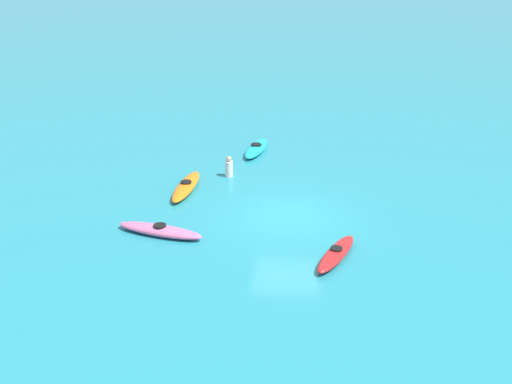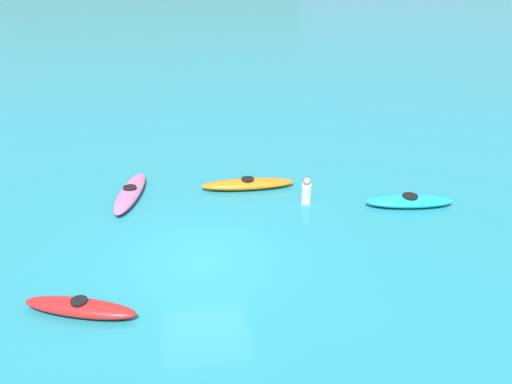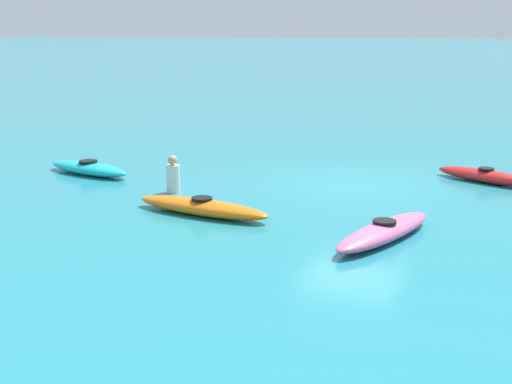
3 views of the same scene
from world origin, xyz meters
name	(u,v)px [view 2 (image 2 of 3)]	position (x,y,z in m)	size (l,w,h in m)	color
ground_plane	(202,260)	(0.00, 0.00, 0.00)	(600.00, 600.00, 0.00)	teal
kayak_pink	(130,193)	(-1.94, 4.16, 0.16)	(1.34, 3.14, 0.37)	pink
kayak_orange	(248,184)	(1.91, 4.12, 0.16)	(3.15, 0.86, 0.37)	orange
kayak_cyan	(409,201)	(6.68, 1.94, 0.16)	(2.83, 1.15, 0.37)	#19B7C6
kayak_red	(80,308)	(-2.87, -1.68, 0.16)	(2.70, 1.50, 0.37)	red
person_near_shore	(306,192)	(3.54, 2.69, 0.39)	(0.32, 0.32, 0.88)	silver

